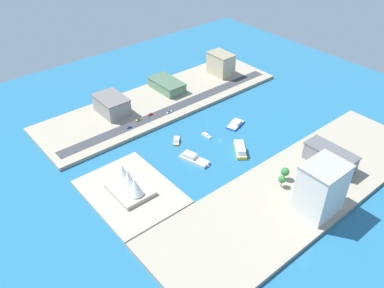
{
  "coord_description": "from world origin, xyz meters",
  "views": [
    {
      "loc": [
        -191.74,
        190.26,
        189.66
      ],
      "look_at": [
        3.99,
        26.79,
        5.52
      ],
      "focal_mm": 37.22,
      "sensor_mm": 36.0,
      "label": 1
    }
  ],
  "objects_px": {
    "ferry_yellow_fast": "(240,149)",
    "pickup_red": "(150,114)",
    "taxi_yellow_cab": "(138,120)",
    "van_white": "(169,112)",
    "opera_landmark": "(129,183)",
    "catamaran_blue": "(236,124)",
    "warehouse_low_gray": "(330,157)",
    "sailboat_small_white": "(206,135)",
    "terminal_long_green": "(167,85)",
    "hatchback_blue": "(129,127)",
    "traffic_light_waterfront": "(149,119)",
    "water_taxi_orange": "(176,140)",
    "hotel_broad_white": "(321,189)",
    "ferry_white_commuter": "(193,159)",
    "office_block_beige": "(221,64)",
    "carpark_squat_concrete": "(112,105)"
  },
  "relations": [
    {
      "from": "ferry_yellow_fast",
      "to": "pickup_red",
      "type": "height_order",
      "value": "ferry_yellow_fast"
    },
    {
      "from": "pickup_red",
      "to": "taxi_yellow_cab",
      "type": "xyz_separation_m",
      "value": [
        -0.84,
        13.18,
        0.02
      ]
    },
    {
      "from": "van_white",
      "to": "opera_landmark",
      "type": "relative_size",
      "value": 0.17
    },
    {
      "from": "catamaran_blue",
      "to": "taxi_yellow_cab",
      "type": "relative_size",
      "value": 4.41
    },
    {
      "from": "ferry_yellow_fast",
      "to": "warehouse_low_gray",
      "type": "bearing_deg",
      "value": -147.72
    },
    {
      "from": "sailboat_small_white",
      "to": "terminal_long_green",
      "type": "height_order",
      "value": "terminal_long_green"
    },
    {
      "from": "hatchback_blue",
      "to": "sailboat_small_white",
      "type": "bearing_deg",
      "value": -136.55
    },
    {
      "from": "terminal_long_green",
      "to": "traffic_light_waterfront",
      "type": "height_order",
      "value": "terminal_long_green"
    },
    {
      "from": "catamaran_blue",
      "to": "water_taxi_orange",
      "type": "bearing_deg",
      "value": 75.79
    },
    {
      "from": "hotel_broad_white",
      "to": "opera_landmark",
      "type": "relative_size",
      "value": 1.19
    },
    {
      "from": "ferry_yellow_fast",
      "to": "hotel_broad_white",
      "type": "relative_size",
      "value": 0.64
    },
    {
      "from": "warehouse_low_gray",
      "to": "traffic_light_waterfront",
      "type": "distance_m",
      "value": 150.05
    },
    {
      "from": "ferry_white_commuter",
      "to": "office_block_beige",
      "type": "distance_m",
      "value": 149.08
    },
    {
      "from": "sailboat_small_white",
      "to": "van_white",
      "type": "bearing_deg",
      "value": 5.31
    },
    {
      "from": "terminal_long_green",
      "to": "pickup_red",
      "type": "bearing_deg",
      "value": 125.9
    },
    {
      "from": "warehouse_low_gray",
      "to": "carpark_squat_concrete",
      "type": "relative_size",
      "value": 1.2
    },
    {
      "from": "carpark_squat_concrete",
      "to": "taxi_yellow_cab",
      "type": "bearing_deg",
      "value": -158.85
    },
    {
      "from": "water_taxi_orange",
      "to": "terminal_long_green",
      "type": "relative_size",
      "value": 0.33
    },
    {
      "from": "terminal_long_green",
      "to": "van_white",
      "type": "bearing_deg",
      "value": 145.64
    },
    {
      "from": "van_white",
      "to": "office_block_beige",
      "type": "bearing_deg",
      "value": -72.33
    },
    {
      "from": "catamaran_blue",
      "to": "sailboat_small_white",
      "type": "bearing_deg",
      "value": 82.5
    },
    {
      "from": "terminal_long_green",
      "to": "taxi_yellow_cab",
      "type": "relative_size",
      "value": 8.43
    },
    {
      "from": "water_taxi_orange",
      "to": "warehouse_low_gray",
      "type": "distance_m",
      "value": 119.96
    },
    {
      "from": "ferry_white_commuter",
      "to": "opera_landmark",
      "type": "height_order",
      "value": "opera_landmark"
    },
    {
      "from": "water_taxi_orange",
      "to": "warehouse_low_gray",
      "type": "xyz_separation_m",
      "value": [
        -99.78,
        -66.01,
        8.77
      ]
    },
    {
      "from": "sailboat_small_white",
      "to": "taxi_yellow_cab",
      "type": "relative_size",
      "value": 2.7
    },
    {
      "from": "hotel_broad_white",
      "to": "traffic_light_waterfront",
      "type": "bearing_deg",
      "value": 8.74
    },
    {
      "from": "carpark_squat_concrete",
      "to": "van_white",
      "type": "xyz_separation_m",
      "value": [
        -33.36,
        -38.69,
        -6.93
      ]
    },
    {
      "from": "hotel_broad_white",
      "to": "carpark_squat_concrete",
      "type": "bearing_deg",
      "value": 11.57
    },
    {
      "from": "sailboat_small_white",
      "to": "pickup_red",
      "type": "height_order",
      "value": "sailboat_small_white"
    },
    {
      "from": "warehouse_low_gray",
      "to": "traffic_light_waterfront",
      "type": "bearing_deg",
      "value": 27.59
    },
    {
      "from": "hatchback_blue",
      "to": "opera_landmark",
      "type": "relative_size",
      "value": 0.14
    },
    {
      "from": "terminal_long_green",
      "to": "hatchback_blue",
      "type": "height_order",
      "value": "terminal_long_green"
    },
    {
      "from": "sailboat_small_white",
      "to": "office_block_beige",
      "type": "height_order",
      "value": "office_block_beige"
    },
    {
      "from": "ferry_white_commuter",
      "to": "ferry_yellow_fast",
      "type": "distance_m",
      "value": 39.12
    },
    {
      "from": "water_taxi_orange",
      "to": "opera_landmark",
      "type": "distance_m",
      "value": 69.09
    },
    {
      "from": "pickup_red",
      "to": "catamaran_blue",
      "type": "bearing_deg",
      "value": -139.09
    },
    {
      "from": "hotel_broad_white",
      "to": "traffic_light_waterfront",
      "type": "xyz_separation_m",
      "value": [
        155.09,
        23.85,
        -13.86
      ]
    },
    {
      "from": "pickup_red",
      "to": "sailboat_small_white",
      "type": "bearing_deg",
      "value": -159.96
    },
    {
      "from": "water_taxi_orange",
      "to": "office_block_beige",
      "type": "bearing_deg",
      "value": -59.51
    },
    {
      "from": "carpark_squat_concrete",
      "to": "hatchback_blue",
      "type": "distance_m",
      "value": 32.11
    },
    {
      "from": "water_taxi_orange",
      "to": "ferry_white_commuter",
      "type": "xyz_separation_m",
      "value": [
        -28.56,
        5.9,
        0.88
      ]
    },
    {
      "from": "water_taxi_orange",
      "to": "hotel_broad_white",
      "type": "distance_m",
      "value": 125.2
    },
    {
      "from": "water_taxi_orange",
      "to": "hatchback_blue",
      "type": "bearing_deg",
      "value": 29.11
    },
    {
      "from": "warehouse_low_gray",
      "to": "van_white",
      "type": "xyz_separation_m",
      "value": [
        135.79,
        46.09,
        -6.09
      ]
    },
    {
      "from": "water_taxi_orange",
      "to": "traffic_light_waterfront",
      "type": "relative_size",
      "value": 1.94
    },
    {
      "from": "sailboat_small_white",
      "to": "taxi_yellow_cab",
      "type": "bearing_deg",
      "value": 31.82
    },
    {
      "from": "warehouse_low_gray",
      "to": "terminal_long_green",
      "type": "height_order",
      "value": "warehouse_low_gray"
    },
    {
      "from": "traffic_light_waterfront",
      "to": "ferry_white_commuter",
      "type": "bearing_deg",
      "value": 177.76
    },
    {
      "from": "ferry_white_commuter",
      "to": "carpark_squat_concrete",
      "type": "distance_m",
      "value": 99.16
    }
  ]
}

